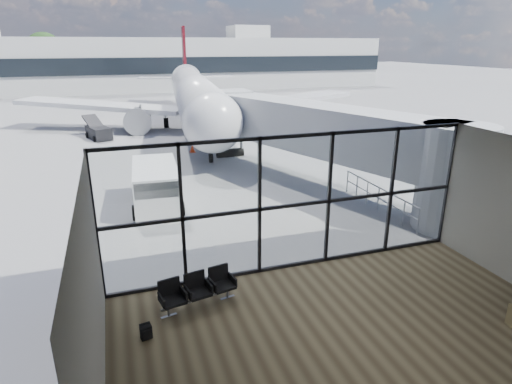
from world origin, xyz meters
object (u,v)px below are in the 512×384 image
seating_row (197,288)px  backpack (146,332)px  service_van (156,187)px  belt_loader (98,132)px  airliner (194,94)px

seating_row → backpack: size_ratio=5.27×
seating_row → service_van: 8.26m
seating_row → belt_loader: belt_loader is taller
service_van → seating_row: bearing=-84.8°
airliner → service_van: 21.17m
service_van → belt_loader: bearing=102.9°
service_van → belt_loader: (-2.72, 16.68, -0.44)m
airliner → belt_loader: bearing=-149.7°
seating_row → backpack: seating_row is taller
airliner → service_van: airliner is taller
backpack → airliner: airliner is taller
service_van → backpack: bearing=-94.3°
airliner → belt_loader: airliner is taller
airliner → service_van: bearing=-98.8°
airliner → belt_loader: (-8.39, -3.64, -2.21)m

